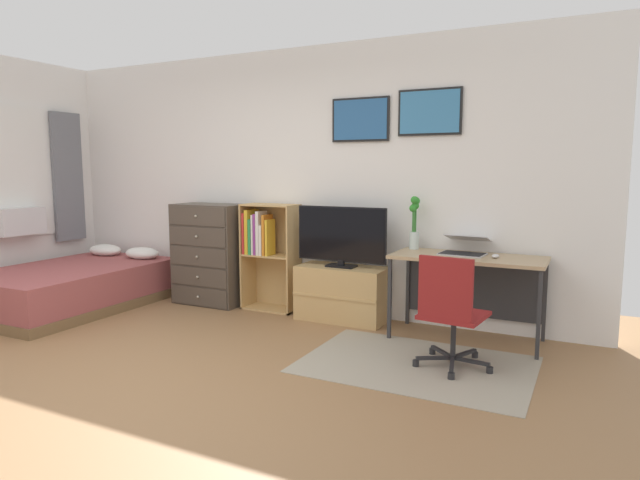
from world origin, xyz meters
The scene contains 13 objects.
ground_plane centered at (0.00, 0.00, 0.00)m, with size 7.20×7.20×0.00m, color #936B44.
wall_back_with_posters centered at (0.01, 2.43, 1.36)m, with size 6.12×0.09×2.70m.
area_rug centered at (1.68, 1.29, 0.00)m, with size 1.70×1.20×0.01m, color #9E937F.
bed centered at (-2.16, 1.36, 0.23)m, with size 1.37×2.05×0.57m.
dresser centered at (-0.93, 2.15, 0.55)m, with size 0.78×0.46×1.10m.
bookshelf centered at (-0.25, 2.22, 0.66)m, with size 0.58×0.30×1.12m.
tv_stand centered at (0.65, 2.17, 0.27)m, with size 0.87×0.41×0.53m.
television centered at (0.65, 2.15, 0.83)m, with size 0.92×0.16×0.59m.
desk centered at (1.88, 2.16, 0.60)m, with size 1.28×0.58×0.74m.
office_chair centered at (1.92, 1.29, 0.46)m, with size 0.57×0.58×0.86m.
laptop centered at (1.82, 2.19, 0.80)m, with size 0.41×0.43×0.17m.
computer_mouse centered at (2.10, 2.07, 0.76)m, with size 0.06×0.10×0.03m, color silver.
bamboo_vase centered at (1.34, 2.27, 0.99)m, with size 0.10×0.10×0.49m.
Camera 1 is at (2.83, -2.64, 1.48)m, focal length 30.90 mm.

